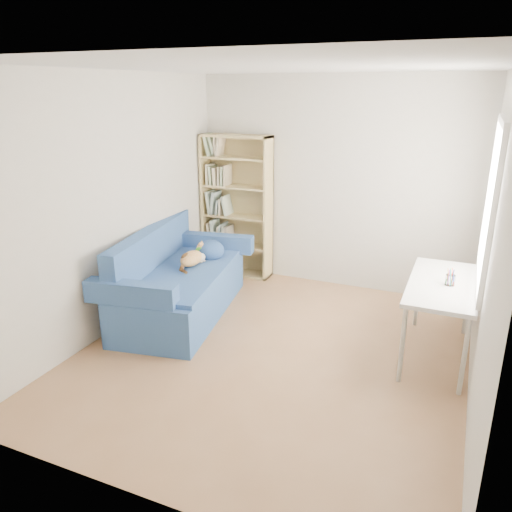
{
  "coord_description": "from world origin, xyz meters",
  "views": [
    {
      "loc": [
        1.54,
        -3.99,
        2.44
      ],
      "look_at": [
        -0.32,
        0.31,
        0.85
      ],
      "focal_mm": 35.0,
      "sensor_mm": 36.0,
      "label": 1
    }
  ],
  "objects_px": {
    "sofa": "(179,283)",
    "pen_cup": "(450,279)",
    "bookshelf": "(237,212)",
    "desk": "(442,289)"
  },
  "relations": [
    {
      "from": "pen_cup",
      "to": "desk",
      "type": "bearing_deg",
      "value": 141.35
    },
    {
      "from": "sofa",
      "to": "desk",
      "type": "xyz_separation_m",
      "value": [
        2.75,
        0.14,
        0.33
      ]
    },
    {
      "from": "sofa",
      "to": "bookshelf",
      "type": "bearing_deg",
      "value": 77.54
    },
    {
      "from": "bookshelf",
      "to": "pen_cup",
      "type": "relative_size",
      "value": 11.52
    },
    {
      "from": "sofa",
      "to": "pen_cup",
      "type": "height_order",
      "value": "sofa"
    },
    {
      "from": "bookshelf",
      "to": "desk",
      "type": "relative_size",
      "value": 1.45
    },
    {
      "from": "bookshelf",
      "to": "pen_cup",
      "type": "bearing_deg",
      "value": -25.6
    },
    {
      "from": "bookshelf",
      "to": "pen_cup",
      "type": "xyz_separation_m",
      "value": [
        2.75,
        -1.32,
        -0.05
      ]
    },
    {
      "from": "sofa",
      "to": "pen_cup",
      "type": "xyz_separation_m",
      "value": [
        2.81,
        0.09,
        0.45
      ]
    },
    {
      "from": "sofa",
      "to": "desk",
      "type": "relative_size",
      "value": 1.61
    }
  ]
}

